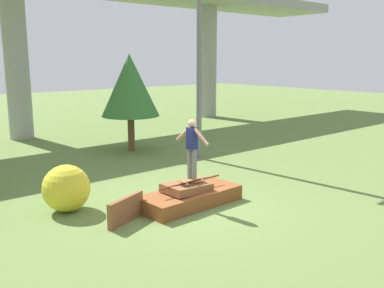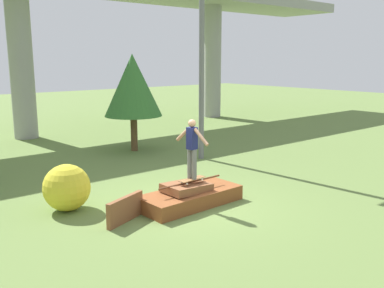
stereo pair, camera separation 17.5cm
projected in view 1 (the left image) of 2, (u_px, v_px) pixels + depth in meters
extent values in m
plane|color=olive|center=(190.00, 205.00, 11.21)|extent=(80.00, 80.00, 0.00)
cube|color=brown|center=(190.00, 198.00, 11.18)|extent=(2.80, 1.22, 0.39)
cube|color=brown|center=(187.00, 188.00, 11.06)|extent=(1.22, 0.86, 0.27)
cylinder|color=brown|center=(190.00, 182.00, 11.09)|extent=(2.01, 0.05, 0.05)
cube|color=brown|center=(126.00, 210.00, 9.99)|extent=(1.19, 0.56, 0.60)
cube|color=brown|center=(192.00, 179.00, 11.00)|extent=(0.82, 0.31, 0.01)
cylinder|color=silver|center=(197.00, 178.00, 11.28)|extent=(0.06, 0.04, 0.05)
cylinder|color=silver|center=(202.00, 179.00, 11.15)|extent=(0.06, 0.04, 0.05)
cylinder|color=silver|center=(182.00, 182.00, 10.88)|extent=(0.06, 0.04, 0.05)
cylinder|color=silver|center=(187.00, 184.00, 10.75)|extent=(0.06, 0.04, 0.05)
cylinder|color=slate|center=(190.00, 163.00, 10.98)|extent=(0.12, 0.12, 0.78)
cylinder|color=slate|center=(194.00, 165.00, 10.87)|extent=(0.12, 0.12, 0.78)
cube|color=#191E51|center=(192.00, 138.00, 10.79)|extent=(0.24, 0.23, 0.56)
sphere|color=#A37556|center=(192.00, 123.00, 10.72)|extent=(0.20, 0.20, 0.20)
cylinder|color=#A37556|center=(183.00, 134.00, 10.99)|extent=(0.14, 0.49, 0.41)
cylinder|color=#A37556|center=(201.00, 137.00, 10.57)|extent=(0.14, 0.49, 0.41)
cylinder|color=gray|center=(17.00, 64.00, 19.87)|extent=(1.10, 1.10, 7.07)
cylinder|color=gray|center=(208.00, 62.00, 27.57)|extent=(1.10, 1.10, 7.07)
cylinder|color=slate|center=(199.00, 38.00, 15.57)|extent=(0.20, 0.20, 8.97)
cylinder|color=brown|center=(131.00, 134.00, 17.64)|extent=(0.28, 0.28, 1.46)
cone|color=#336B2D|center=(130.00, 85.00, 17.25)|extent=(2.35, 2.35, 2.51)
sphere|color=gold|center=(66.00, 188.00, 10.66)|extent=(1.18, 1.18, 1.18)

